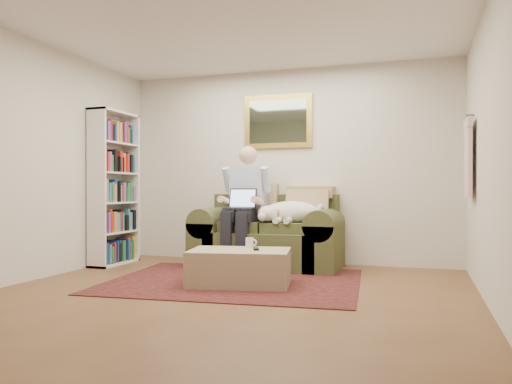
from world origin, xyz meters
The scene contains 12 objects.
room_shell centered at (0.00, 0.35, 1.30)m, with size 4.51×5.00×2.61m.
rug centered at (-0.16, 0.93, 0.01)m, with size 2.60×2.08×0.01m, color black.
sofa centered at (-0.11, 2.00, 0.32)m, with size 1.83×0.93×1.10m.
seated_man centered at (-0.39, 1.84, 0.77)m, with size 0.60×0.86×1.54m, color #8C98D8, non-canonical shape.
laptop centered at (-0.39, 1.77, 0.81)m, with size 0.35×0.28×0.26m.
sleeping_dog centered at (0.21, 1.91, 0.70)m, with size 0.75×0.47×0.28m, color white, non-canonical shape.
ottoman centered at (-0.03, 0.73, 0.18)m, with size 1.00×0.64×0.36m, color tan.
coffee_mug centered at (-0.01, 0.99, 0.41)m, with size 0.08×0.08×0.10m, color white.
tv_remote centered at (0.13, 0.77, 0.37)m, with size 0.05×0.15×0.02m, color black.
bookshelf centered at (-2.10, 1.60, 1.00)m, with size 0.28×0.80×2.00m, color white, non-canonical shape.
wall_mirror centered at (-0.11, 2.47, 1.90)m, with size 0.94×0.04×0.72m.
hanging_shirt centered at (2.19, 1.60, 1.35)m, with size 0.06×0.52×0.90m, color beige, non-canonical shape.
Camera 1 is at (1.71, -4.03, 0.97)m, focal length 35.00 mm.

